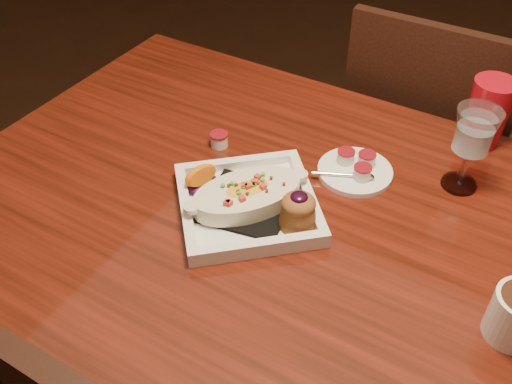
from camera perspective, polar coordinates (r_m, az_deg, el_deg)
The scene contains 7 objects.
table at distance 1.09m, azimuth 7.33°, elevation -7.59°, with size 1.50×0.90×0.75m.
chair_far at distance 1.64m, azimuth 16.30°, elevation 3.73°, with size 0.42×0.42×0.93m.
plate at distance 1.03m, azimuth -0.37°, elevation -0.83°, with size 0.34×0.34×0.08m.
goblet at distance 1.10m, azimuth 20.95°, elevation 5.30°, with size 0.08×0.08×0.17m.
saucer at distance 1.14m, azimuth 9.86°, elevation 2.27°, with size 0.15×0.15×0.10m.
creamer_loose at distance 1.19m, azimuth -3.71°, elevation 5.25°, with size 0.04×0.04×0.03m.
red_tumbler at distance 1.26m, azimuth 22.15°, elevation 7.32°, with size 0.09×0.09×0.15m, color red.
Camera 1 is at (0.24, -0.68, 1.47)m, focal length 40.00 mm.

